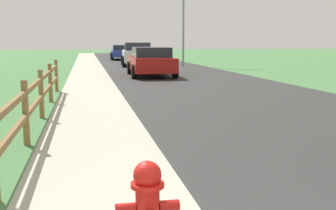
# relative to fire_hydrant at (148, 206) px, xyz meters

# --- Properties ---
(ground_plane) EXTENTS (120.00, 120.00, 0.00)m
(ground_plane) POSITION_rel_fire_hydrant_xyz_m (0.67, 23.35, -0.41)
(ground_plane) COLOR #457441
(road_asphalt) EXTENTS (7.00, 66.00, 0.01)m
(road_asphalt) POSITION_rel_fire_hydrant_xyz_m (4.17, 25.35, -0.40)
(road_asphalt) COLOR #2E2E2E
(road_asphalt) RESTS_ON ground
(curb_concrete) EXTENTS (6.00, 66.00, 0.01)m
(curb_concrete) POSITION_rel_fire_hydrant_xyz_m (-2.33, 25.35, -0.40)
(curb_concrete) COLOR #ADAC99
(curb_concrete) RESTS_ON ground
(grass_verge) EXTENTS (5.00, 66.00, 0.00)m
(grass_verge) POSITION_rel_fire_hydrant_xyz_m (-3.83, 25.35, -0.40)
(grass_verge) COLOR #457441
(grass_verge) RESTS_ON ground
(fire_hydrant) EXTENTS (0.53, 0.45, 0.79)m
(fire_hydrant) POSITION_rel_fire_hydrant_xyz_m (0.00, 0.00, 0.00)
(fire_hydrant) COLOR red
(fire_hydrant) RESTS_ON ground
(rail_fence) EXTENTS (0.11, 12.99, 1.11)m
(rail_fence) POSITION_rel_fire_hydrant_xyz_m (-1.48, 5.27, 0.24)
(rail_fence) COLOR brown
(rail_fence) RESTS_ON ground
(parked_suv_red) EXTENTS (2.26, 4.66, 1.44)m
(parked_suv_red) POSITION_rel_fire_hydrant_xyz_m (2.73, 17.53, 0.34)
(parked_suv_red) COLOR maroon
(parked_suv_red) RESTS_ON ground
(parked_car_white) EXTENTS (2.32, 4.54, 1.63)m
(parked_car_white) POSITION_rel_fire_hydrant_xyz_m (3.07, 26.20, 0.42)
(parked_car_white) COLOR white
(parked_car_white) RESTS_ON ground
(parked_car_blue) EXTENTS (2.28, 5.05, 1.35)m
(parked_car_blue) POSITION_rel_fire_hydrant_xyz_m (2.93, 36.65, 0.29)
(parked_car_blue) COLOR navy
(parked_car_blue) RESTS_ON ground
(street_lamp) EXTENTS (1.17, 0.20, 7.35)m
(street_lamp) POSITION_rel_fire_hydrant_xyz_m (6.37, 25.67, 3.89)
(street_lamp) COLOR gray
(street_lamp) RESTS_ON ground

